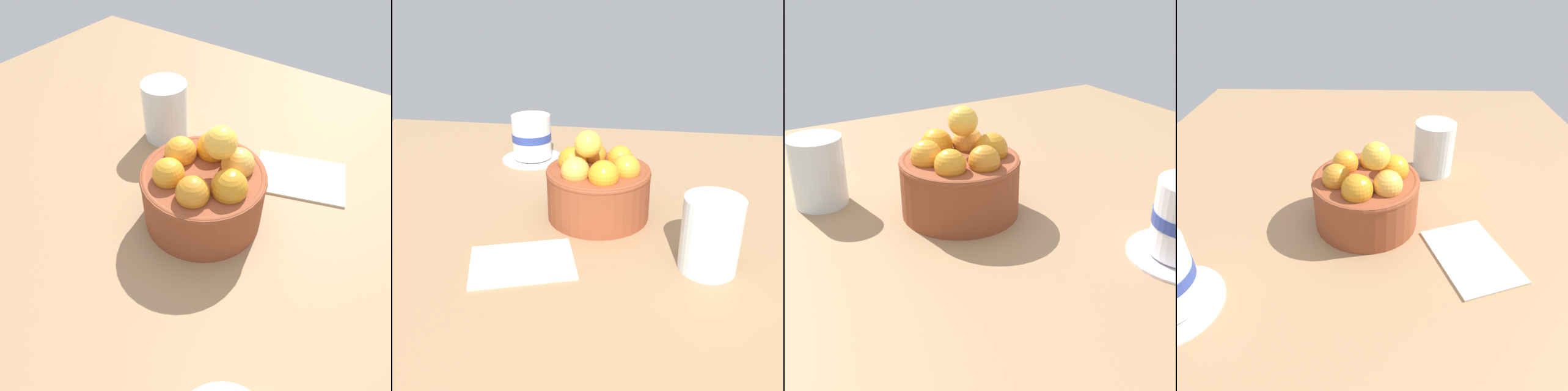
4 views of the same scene
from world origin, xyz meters
The scene contains 4 objects.
ground_plane centered at (0.00, 0.00, -2.45)cm, with size 119.88×90.74×4.90cm, color #997551.
terracotta_bowl centered at (0.05, 0.07, 4.92)cm, with size 15.04×15.04×13.40cm.
water_glass centered at (-14.78, 11.36, 4.60)cm, with size 6.95×6.95×9.20cm, color silver.
folded_napkin centered at (7.44, 14.08, 0.30)cm, with size 12.61×9.01×0.60cm, color beige.
Camera 4 is at (41.61, 1.91, 33.25)cm, focal length 32.68 mm.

